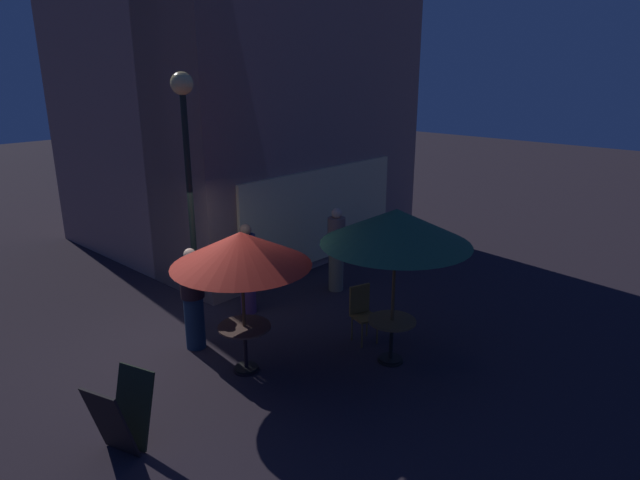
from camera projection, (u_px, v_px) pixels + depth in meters
name	position (u px, v px, depth m)	size (l,w,h in m)	color
ground_plane	(201.00, 358.00, 8.80)	(60.00, 60.00, 0.00)	#282129
cafe_building	(226.00, 62.00, 12.32)	(6.92, 6.71, 9.12)	gray
street_lamp_near_corner	(187.00, 149.00, 8.79)	(0.36, 0.36, 4.40)	black
menu_sandwich_board	(122.00, 415.00, 6.56)	(0.79, 0.71, 0.95)	black
cafe_table_0	(392.00, 331.00, 8.56)	(0.75, 0.75, 0.72)	black
cafe_table_1	(245.00, 337.00, 8.29)	(0.80, 0.80, 0.75)	black
patio_umbrella_0	(396.00, 227.00, 8.05)	(2.25, 2.25, 2.49)	black
patio_umbrella_1	(241.00, 249.00, 7.87)	(2.05, 2.05, 2.23)	black
cafe_chair_0	(362.00, 309.00, 9.24)	(0.48, 0.48, 0.97)	brown
patron_standing_0	(336.00, 250.00, 11.25)	(0.36, 0.36, 1.76)	#776C56
patron_standing_1	(247.00, 269.00, 10.20)	(0.34, 0.34, 1.74)	#5D3462
patron_standing_2	(193.00, 299.00, 8.90)	(0.38, 0.38, 1.73)	#192C47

